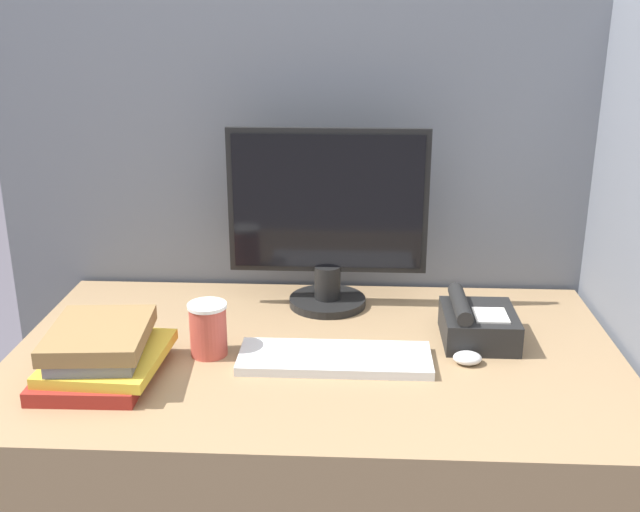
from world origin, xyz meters
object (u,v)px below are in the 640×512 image
mouse (467,358)px  coffee_cup (208,329)px  monitor (328,223)px  book_stack (101,354)px  desk_telephone (477,324)px  keyboard (335,358)px

mouse → coffee_cup: coffee_cup is taller
monitor → book_stack: monitor is taller
desk_telephone → coffee_cup: bearing=-170.4°
book_stack → monitor: bearing=42.3°
keyboard → desk_telephone: bearing=21.8°
mouse → desk_telephone: bearing=73.2°
keyboard → desk_telephone: size_ratio=2.22×
book_stack → coffee_cup: bearing=29.4°
book_stack → mouse: bearing=7.1°
coffee_cup → keyboard: bearing=-5.5°
keyboard → coffee_cup: size_ratio=3.46×
coffee_cup → book_stack: coffee_cup is taller
coffee_cup → desk_telephone: 0.61m
monitor → keyboard: bearing=-84.8°
coffee_cup → book_stack: size_ratio=0.43×
mouse → coffee_cup: (-0.57, 0.02, 0.05)m
keyboard → book_stack: (-0.48, -0.09, 0.04)m
coffee_cup → monitor: bearing=50.0°
coffee_cup → book_stack: bearing=-150.6°
mouse → desk_telephone: 0.13m
desk_telephone → keyboard: bearing=-158.2°
mouse → keyboard: bearing=-178.1°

